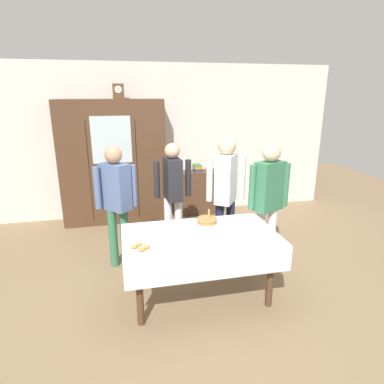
# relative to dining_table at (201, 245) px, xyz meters

# --- Properties ---
(ground_plane) EXTENTS (12.00, 12.00, 0.00)m
(ground_plane) POSITION_rel_dining_table_xyz_m (0.00, 0.23, -0.65)
(ground_plane) COLOR #846B4C
(ground_plane) RESTS_ON ground
(back_wall) EXTENTS (6.40, 0.10, 2.70)m
(back_wall) POSITION_rel_dining_table_xyz_m (0.00, 2.88, 0.70)
(back_wall) COLOR silver
(back_wall) RESTS_ON ground
(dining_table) EXTENTS (1.64, 0.95, 0.76)m
(dining_table) POSITION_rel_dining_table_xyz_m (0.00, 0.00, 0.00)
(dining_table) COLOR #4C3321
(dining_table) RESTS_ON ground
(wall_cabinet) EXTENTS (1.75, 0.46, 2.10)m
(wall_cabinet) POSITION_rel_dining_table_xyz_m (-0.90, 2.59, 0.40)
(wall_cabinet) COLOR #4C3321
(wall_cabinet) RESTS_ON ground
(mantel_clock) EXTENTS (0.18, 0.11, 0.24)m
(mantel_clock) POSITION_rel_dining_table_xyz_m (-0.74, 2.59, 1.57)
(mantel_clock) COLOR brown
(mantel_clock) RESTS_ON wall_cabinet
(bookshelf_low) EXTENTS (0.93, 0.35, 0.81)m
(bookshelf_low) POSITION_rel_dining_table_xyz_m (0.59, 2.64, -0.24)
(bookshelf_low) COLOR #4C3321
(bookshelf_low) RESTS_ON ground
(book_stack) EXTENTS (0.16, 0.23, 0.13)m
(book_stack) POSITION_rel_dining_table_xyz_m (0.59, 2.64, 0.23)
(book_stack) COLOR #2D5184
(book_stack) RESTS_ON bookshelf_low
(tea_cup_back_edge) EXTENTS (0.13, 0.13, 0.06)m
(tea_cup_back_edge) POSITION_rel_dining_table_xyz_m (-0.37, -0.02, 0.13)
(tea_cup_back_edge) COLOR white
(tea_cup_back_edge) RESTS_ON dining_table
(tea_cup_mid_left) EXTENTS (0.13, 0.13, 0.06)m
(tea_cup_mid_left) POSITION_rel_dining_table_xyz_m (0.10, -0.16, 0.13)
(tea_cup_mid_left) COLOR white
(tea_cup_mid_left) RESTS_ON dining_table
(tea_cup_front_edge) EXTENTS (0.13, 0.13, 0.06)m
(tea_cup_front_edge) POSITION_rel_dining_table_xyz_m (-0.44, 0.22, 0.13)
(tea_cup_front_edge) COLOR white
(tea_cup_front_edge) RESTS_ON dining_table
(bread_basket) EXTENTS (0.24, 0.24, 0.16)m
(bread_basket) POSITION_rel_dining_table_xyz_m (0.15, 0.32, 0.14)
(bread_basket) COLOR #9E7542
(bread_basket) RESTS_ON dining_table
(pastry_plate) EXTENTS (0.28, 0.28, 0.05)m
(pastry_plate) POSITION_rel_dining_table_xyz_m (-0.65, -0.19, 0.12)
(pastry_plate) COLOR white
(pastry_plate) RESTS_ON dining_table
(spoon_far_left) EXTENTS (0.12, 0.02, 0.01)m
(spoon_far_left) POSITION_rel_dining_table_xyz_m (0.42, -0.06, 0.11)
(spoon_far_left) COLOR silver
(spoon_far_left) RESTS_ON dining_table
(spoon_near_left) EXTENTS (0.12, 0.02, 0.01)m
(spoon_near_left) POSITION_rel_dining_table_xyz_m (-0.10, -0.24, 0.11)
(spoon_near_left) COLOR silver
(spoon_near_left) RESTS_ON dining_table
(person_near_right_end) EXTENTS (0.52, 0.37, 1.55)m
(person_near_right_end) POSITION_rel_dining_table_xyz_m (-0.09, 1.26, 0.29)
(person_near_right_end) COLOR silver
(person_near_right_end) RESTS_ON ground
(person_behind_table_left) EXTENTS (0.52, 0.41, 1.68)m
(person_behind_table_left) POSITION_rel_dining_table_xyz_m (0.53, 0.79, 0.38)
(person_behind_table_left) COLOR #191E38
(person_behind_table_left) RESTS_ON ground
(person_beside_shelf) EXTENTS (0.52, 0.33, 1.63)m
(person_beside_shelf) POSITION_rel_dining_table_xyz_m (0.97, 0.46, 0.34)
(person_beside_shelf) COLOR silver
(person_beside_shelf) RESTS_ON ground
(person_by_cabinet) EXTENTS (0.52, 0.40, 1.58)m
(person_by_cabinet) POSITION_rel_dining_table_xyz_m (-0.86, 0.94, 0.31)
(person_by_cabinet) COLOR #33704C
(person_by_cabinet) RESTS_ON ground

